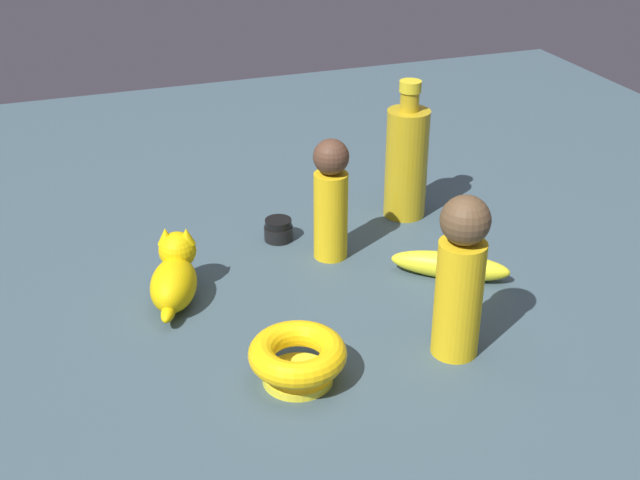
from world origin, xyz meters
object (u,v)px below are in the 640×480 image
at_px(cat_figurine, 175,275).
at_px(person_figure_child, 460,277).
at_px(banana, 450,266).
at_px(bottle_tall, 407,160).
at_px(person_figure_adult, 331,199).
at_px(nail_polish_jar, 278,230).
at_px(bowl, 298,357).

distance_m(cat_figurine, person_figure_child, 0.39).
bearing_deg(person_figure_child, banana, -25.58).
distance_m(bottle_tall, person_figure_adult, 0.19).
bearing_deg(cat_figurine, banana, -100.34).
bearing_deg(nail_polish_jar, bottle_tall, -85.52).
height_order(nail_polish_jar, banana, banana).
height_order(cat_figurine, bowl, cat_figurine).
xyz_separation_m(cat_figurine, person_figure_child, (-0.23, -0.30, 0.07)).
relative_size(person_figure_child, banana, 1.25).
height_order(cat_figurine, nail_polish_jar, cat_figurine).
bearing_deg(banana, person_figure_child, 98.76).
distance_m(nail_polish_jar, banana, 0.28).
height_order(cat_figurine, person_figure_child, person_figure_child).
bearing_deg(person_figure_adult, bowl, 152.60).
xyz_separation_m(bottle_tall, person_figure_adult, (-0.09, 0.16, -0.00)).
relative_size(bottle_tall, person_figure_adult, 1.22).
bearing_deg(bottle_tall, banana, 173.11).
relative_size(nail_polish_jar, banana, 0.27).
relative_size(bottle_tall, banana, 1.33).
xyz_separation_m(nail_polish_jar, bottle_tall, (0.02, -0.22, 0.08)).
relative_size(cat_figurine, bottle_tall, 0.61).
bearing_deg(person_figure_child, cat_figurine, 52.26).
relative_size(bowl, banana, 0.68).
distance_m(cat_figurine, nail_polish_jar, 0.22).
relative_size(cat_figurine, bowl, 1.19).
xyz_separation_m(bowl, banana, (0.16, -0.28, -0.01)).
xyz_separation_m(bowl, person_figure_adult, (0.27, -0.14, 0.06)).
height_order(person_figure_child, bottle_tall, bottle_tall).
height_order(person_figure_child, nail_polish_jar, person_figure_child).
bearing_deg(bottle_tall, person_figure_adult, 119.71).
bearing_deg(person_figure_adult, person_figure_child, -168.02).
distance_m(bowl, person_figure_adult, 0.31).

